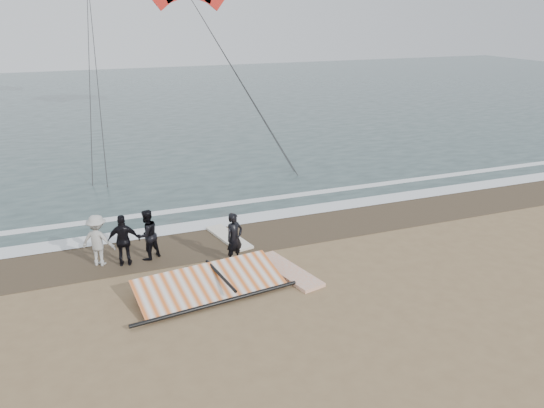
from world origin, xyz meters
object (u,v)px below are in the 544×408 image
(man_main, at_px, (234,238))
(board_cream, at_px, (229,238))
(board_white, at_px, (288,271))
(sail_rig, at_px, (206,284))

(man_main, xyz_separation_m, board_cream, (0.33, 1.73, -0.74))
(board_white, height_order, board_cream, board_white)
(board_white, height_order, sail_rig, sail_rig)
(man_main, relative_size, board_cream, 0.71)
(man_main, distance_m, board_cream, 1.90)
(board_white, xyz_separation_m, board_cream, (-0.89, 2.88, -0.00))
(man_main, bearing_deg, board_white, -65.14)
(man_main, distance_m, board_white, 1.83)
(board_white, relative_size, board_cream, 1.14)
(sail_rig, bearing_deg, board_cream, 63.06)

